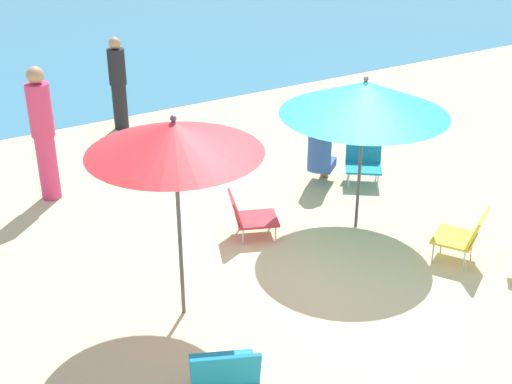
{
  "coord_description": "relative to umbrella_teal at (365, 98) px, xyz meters",
  "views": [
    {
      "loc": [
        -3.89,
        -5.48,
        4.16
      ],
      "look_at": [
        -0.22,
        0.6,
        0.7
      ],
      "focal_mm": 49.02,
      "sensor_mm": 36.0,
      "label": 1
    }
  ],
  "objects": [
    {
      "name": "umbrella_red",
      "position": [
        -2.61,
        -0.53,
        0.23
      ],
      "size": [
        1.62,
        1.62,
        2.09
      ],
      "color": "#4C4C51",
      "rests_on": "ground_plane"
    },
    {
      "name": "person_b",
      "position": [
        -2.98,
        2.73,
        -0.74
      ],
      "size": [
        0.3,
        0.3,
        1.79
      ],
      "rotation": [
        0.0,
        0.0,
        2.18
      ],
      "color": "#DB3866",
      "rests_on": "ground_plane"
    },
    {
      "name": "ground_plane",
      "position": [
        -1.08,
        -0.37,
        -1.65
      ],
      "size": [
        40.0,
        40.0,
        0.0
      ],
      "primitive_type": "plane",
      "color": "#D3BC8C"
    },
    {
      "name": "person_a",
      "position": [
        0.31,
        1.21,
        -1.17
      ],
      "size": [
        0.54,
        0.51,
        0.96
      ],
      "rotation": [
        0.0,
        0.0,
        0.68
      ],
      "color": "#2D519E",
      "rests_on": "ground_plane"
    },
    {
      "name": "sea_water",
      "position": [
        -1.08,
        13.21,
        -1.65
      ],
      "size": [
        40.0,
        16.0,
        0.01
      ],
      "primitive_type": "cube",
      "color": "teal",
      "rests_on": "ground_plane"
    },
    {
      "name": "beach_chair_a",
      "position": [
        -2.89,
        -1.91,
        -1.29
      ],
      "size": [
        0.74,
        0.76,
        0.69
      ],
      "rotation": [
        0.0,
        0.0,
        1.16
      ],
      "color": "teal",
      "rests_on": "ground_plane"
    },
    {
      "name": "umbrella_teal",
      "position": [
        0.0,
        0.0,
        0.0
      ],
      "size": [
        1.96,
        1.96,
        1.91
      ],
      "color": "#4C4C51",
      "rests_on": "ground_plane"
    },
    {
      "name": "beach_chair_d",
      "position": [
        -1.27,
        0.46,
        -1.36
      ],
      "size": [
        0.69,
        0.62,
        0.56
      ],
      "rotation": [
        0.0,
        0.0,
        -0.38
      ],
      "color": "red",
      "rests_on": "ground_plane"
    },
    {
      "name": "beach_chair_b",
      "position": [
        0.92,
        1.02,
        -1.33
      ],
      "size": [
        0.71,
        0.72,
        0.62
      ],
      "rotation": [
        0.0,
        0.0,
        -2.22
      ],
      "color": "teal",
      "rests_on": "ground_plane"
    },
    {
      "name": "beach_chair_c",
      "position": [
        0.5,
        -1.26,
        -1.3
      ],
      "size": [
        0.68,
        0.69,
        0.63
      ],
      "rotation": [
        0.0,
        0.0,
        2.11
      ],
      "color": "gold",
      "rests_on": "ground_plane"
    },
    {
      "name": "person_c",
      "position": [
        -1.22,
        4.71,
        -0.88
      ],
      "size": [
        0.28,
        0.28,
        1.53
      ],
      "rotation": [
        0.0,
        0.0,
        0.95
      ],
      "color": "black",
      "rests_on": "ground_plane"
    }
  ]
}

